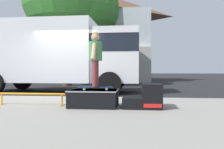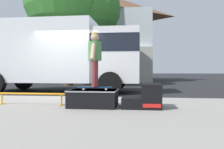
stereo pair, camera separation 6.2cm
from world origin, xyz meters
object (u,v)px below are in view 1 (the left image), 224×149
Objects in this scene: kicker_ramp at (146,98)px; skateboard at (95,87)px; skate_box at (94,98)px; skater_kid at (95,54)px; box_truck at (60,53)px; street_tree_main at (72,2)px; grind_rail at (31,96)px.

kicker_ramp reaches higher than skateboard.
skateboard reaches higher than skate_box.
skate_box is 0.98m from skater_kid.
skater_kid is 5.33m from box_truck.
street_tree_main reaches higher than skateboard.
street_tree_main is at bearing 99.12° from box_truck.
skate_box is at bearing 179.98° from kicker_ramp.
skate_box reaches higher than grind_rail.
skate_box is 1.36× the size of skateboard.
box_truck is at bearing 117.28° from skate_box.
skater_kid is 10.19m from street_tree_main.
box_truck is (-2.45, 4.71, 1.14)m from skateboard.
box_truck is at bearing 117.50° from skater_kid.
skateboard is 10.50m from street_tree_main.
kicker_ramp reaches higher than grind_rail.
grind_rail is (-1.54, 0.09, 0.01)m from skate_box.
grind_rail is 2.09× the size of skateboard.
street_tree_main reaches higher than box_truck.
street_tree_main is at bearing 109.36° from skateboard.
box_truck is at bearing -80.88° from street_tree_main.
street_tree_main is (-0.67, 4.18, 3.49)m from box_truck.
skateboard reaches higher than grind_rail.
street_tree_main reaches higher than skate_box.
skater_kid is (-1.13, -0.04, 0.97)m from kicker_ramp.
skate_box is at bearing 137.19° from skateboard.
skater_kid is at bearing -42.81° from skate_box.
box_truck is at bearing 127.46° from kicker_ramp.
skate_box is 1.28× the size of kicker_ramp.
kicker_ramp is at bearing -0.02° from skate_box.
skater_kid is at bearing -62.50° from box_truck.
grind_rail is 0.21× the size of street_tree_main.
skateboard is 0.74m from skater_kid.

